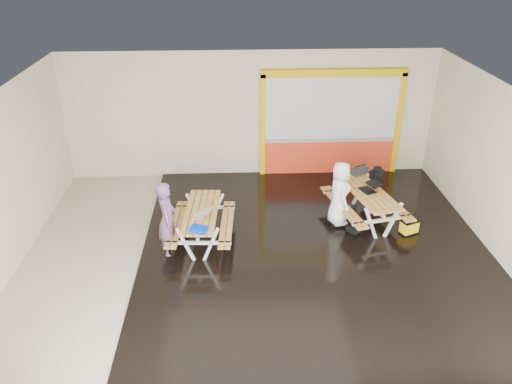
{
  "coord_description": "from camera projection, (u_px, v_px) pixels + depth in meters",
  "views": [
    {
      "loc": [
        -0.49,
        -9.17,
        6.2
      ],
      "look_at": [
        0.0,
        0.9,
        1.0
      ],
      "focal_mm": 35.56,
      "sensor_mm": 36.0,
      "label": 1
    }
  ],
  "objects": [
    {
      "name": "backpack",
      "position": [
        376.0,
        177.0,
        12.57
      ],
      "size": [
        0.37,
        0.33,
        0.53
      ],
      "color": "black",
      "rests_on": "picnic_table_right"
    },
    {
      "name": "toolbox",
      "position": [
        360.0,
        170.0,
        12.53
      ],
      "size": [
        0.45,
        0.38,
        0.23
      ],
      "color": "black",
      "rests_on": "picnic_table_right"
    },
    {
      "name": "dark_case",
      "position": [
        356.0,
        228.0,
        11.67
      ],
      "size": [
        0.47,
        0.44,
        0.14
      ],
      "primitive_type": "cube",
      "rotation": [
        0.0,
        0.0,
        0.62
      ],
      "color": "black",
      "rests_on": "deck"
    },
    {
      "name": "person_left",
      "position": [
        167.0,
        220.0,
        10.58
      ],
      "size": [
        0.43,
        0.64,
        1.71
      ],
      "primitive_type": "imported",
      "rotation": [
        0.0,
        0.0,
        1.61
      ],
      "color": "#6B466E",
      "rests_on": "deck"
    },
    {
      "name": "picnic_table_right",
      "position": [
        366.0,
        198.0,
        11.86
      ],
      "size": [
        1.87,
        2.38,
        0.84
      ],
      "color": "#C79146",
      "rests_on": "deck"
    },
    {
      "name": "laptop_right",
      "position": [
        370.0,
        188.0,
        11.75
      ],
      "size": [
        0.55,
        0.52,
        0.19
      ],
      "color": "black",
      "rests_on": "picnic_table_right"
    },
    {
      "name": "laptop_left",
      "position": [
        202.0,
        214.0,
        10.76
      ],
      "size": [
        0.42,
        0.4,
        0.15
      ],
      "color": "silver",
      "rests_on": "picnic_table_left"
    },
    {
      "name": "fluke_bag",
      "position": [
        409.0,
        227.0,
        11.52
      ],
      "size": [
        0.46,
        0.39,
        0.34
      ],
      "color": "black",
      "rests_on": "deck"
    },
    {
      "name": "deck",
      "position": [
        315.0,
        249.0,
        11.05
      ],
      "size": [
        7.5,
        7.98,
        0.05
      ],
      "primitive_type": "cube",
      "color": "black",
      "rests_on": "room"
    },
    {
      "name": "picnic_table_left",
      "position": [
        202.0,
        218.0,
        11.07
      ],
      "size": [
        1.47,
        2.07,
        0.8
      ],
      "color": "#C79146",
      "rests_on": "deck"
    },
    {
      "name": "room",
      "position": [
        258.0,
        179.0,
        10.2
      ],
      "size": [
        10.02,
        8.02,
        3.52
      ],
      "color": "#BEB4A1",
      "rests_on": "ground"
    },
    {
      "name": "blue_pouch",
      "position": [
        199.0,
        229.0,
        10.21
      ],
      "size": [
        0.39,
        0.33,
        0.1
      ],
      "primitive_type": "cube",
      "rotation": [
        0.0,
        0.0,
        -0.34
      ],
      "color": "#012CCB",
      "rests_on": "picnic_table_left"
    },
    {
      "name": "person_right",
      "position": [
        340.0,
        193.0,
        11.56
      ],
      "size": [
        0.56,
        0.79,
        1.52
      ],
      "primitive_type": "imported",
      "rotation": [
        0.0,
        0.0,
        1.68
      ],
      "color": "white",
      "rests_on": "deck"
    },
    {
      "name": "kiosk",
      "position": [
        330.0,
        126.0,
        13.93
      ],
      "size": [
        3.88,
        0.16,
        3.0
      ],
      "color": "red",
      "rests_on": "room"
    }
  ]
}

